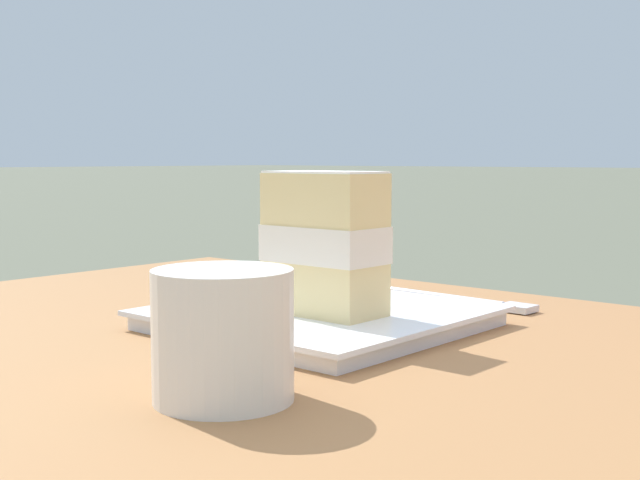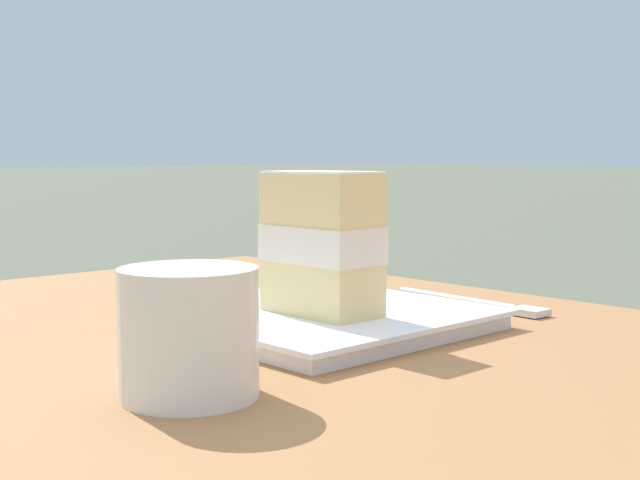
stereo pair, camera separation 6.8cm
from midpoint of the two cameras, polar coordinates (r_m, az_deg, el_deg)
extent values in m
cube|color=olive|center=(0.49, 2.62, -13.25)|extent=(1.18, 0.85, 0.04)
cube|color=white|center=(0.69, 2.84, -5.50)|extent=(0.22, 0.22, 0.01)
cube|color=white|center=(0.69, 2.84, -4.85)|extent=(0.23, 0.23, 0.00)
cube|color=#EAD18C|center=(0.66, 3.06, -3.29)|extent=(0.09, 0.05, 0.04)
cube|color=white|center=(0.66, 3.07, -0.28)|extent=(0.09, 0.05, 0.03)
sphere|color=red|center=(0.70, 2.76, 0.44)|extent=(0.02, 0.02, 0.02)
sphere|color=red|center=(0.69, 3.19, 0.39)|extent=(0.01, 0.01, 0.01)
sphere|color=red|center=(0.66, 5.61, 0.23)|extent=(0.01, 0.01, 0.01)
cube|color=#EAD18C|center=(0.65, 3.09, 2.76)|extent=(0.09, 0.05, 0.04)
cube|color=white|center=(0.65, 3.10, 4.63)|extent=(0.09, 0.05, 0.00)
cylinder|color=silver|center=(0.82, 11.54, -4.00)|extent=(0.14, 0.01, 0.01)
cube|color=silver|center=(0.77, 16.55, -4.71)|extent=(0.03, 0.03, 0.01)
cylinder|color=silver|center=(0.49, -4.97, -6.34)|extent=(0.08, 0.08, 0.08)
cylinder|color=black|center=(0.48, -5.00, -2.62)|extent=(0.07, 0.07, 0.00)
camera|label=1|loc=(0.03, -87.14, 0.28)|focal=47.01mm
camera|label=2|loc=(0.03, 92.86, -0.28)|focal=47.01mm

